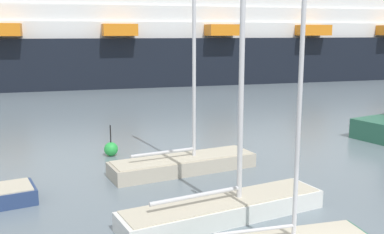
{
  "coord_description": "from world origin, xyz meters",
  "views": [
    {
      "loc": [
        -6.46,
        -8.14,
        5.85
      ],
      "look_at": [
        0.0,
        13.43,
        1.59
      ],
      "focal_mm": 41.88,
      "sensor_mm": 36.0,
      "label": 1
    }
  ],
  "objects_px": {
    "sailboat_6": "(184,160)",
    "channel_buoy_0": "(111,149)",
    "cruise_ship": "(158,36)",
    "sailboat_0": "(225,202)"
  },
  "relations": [
    {
      "from": "sailboat_6",
      "to": "channel_buoy_0",
      "type": "height_order",
      "value": "sailboat_6"
    },
    {
      "from": "cruise_ship",
      "to": "sailboat_0",
      "type": "bearing_deg",
      "value": -99.0
    },
    {
      "from": "sailboat_6",
      "to": "sailboat_0",
      "type": "bearing_deg",
      "value": -100.45
    },
    {
      "from": "channel_buoy_0",
      "to": "sailboat_6",
      "type": "bearing_deg",
      "value": -51.31
    },
    {
      "from": "sailboat_6",
      "to": "cruise_ship",
      "type": "height_order",
      "value": "cruise_ship"
    },
    {
      "from": "sailboat_0",
      "to": "sailboat_6",
      "type": "height_order",
      "value": "sailboat_0"
    },
    {
      "from": "sailboat_0",
      "to": "channel_buoy_0",
      "type": "distance_m",
      "value": 8.92
    },
    {
      "from": "channel_buoy_0",
      "to": "sailboat_0",
      "type": "bearing_deg",
      "value": -73.0
    },
    {
      "from": "channel_buoy_0",
      "to": "cruise_ship",
      "type": "distance_m",
      "value": 34.23
    },
    {
      "from": "cruise_ship",
      "to": "sailboat_6",
      "type": "bearing_deg",
      "value": -100.21
    }
  ]
}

